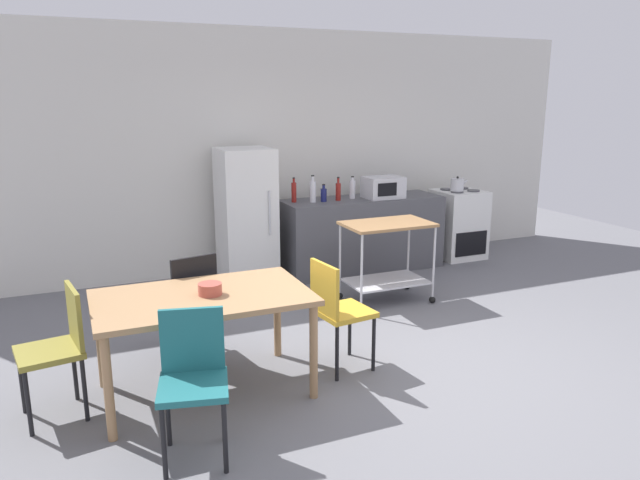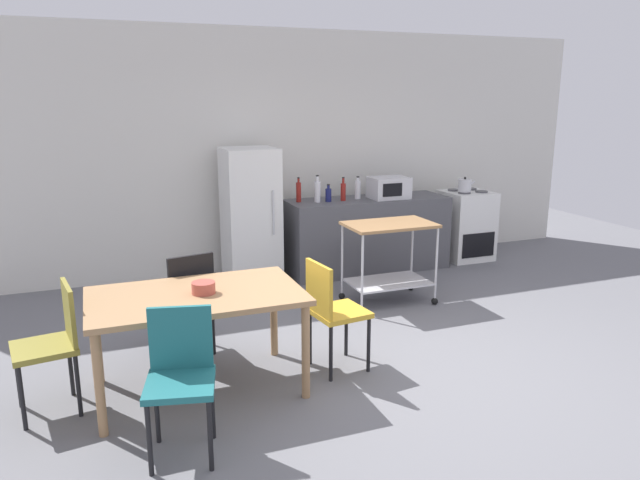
% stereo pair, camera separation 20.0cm
% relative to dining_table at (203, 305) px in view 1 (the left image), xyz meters
% --- Properties ---
extents(ground_plane, '(12.00, 12.00, 0.00)m').
position_rel_dining_table_xyz_m(ground_plane, '(1.60, -0.21, -0.67)').
color(ground_plane, slate).
extents(back_wall, '(8.40, 0.12, 2.90)m').
position_rel_dining_table_xyz_m(back_wall, '(1.60, 2.99, 0.78)').
color(back_wall, silver).
rests_on(back_wall, ground_plane).
extents(kitchen_counter, '(2.00, 0.64, 0.90)m').
position_rel_dining_table_xyz_m(kitchen_counter, '(2.50, 2.39, -0.22)').
color(kitchen_counter, '#4C4C51').
rests_on(kitchen_counter, ground_plane).
extents(dining_table, '(1.50, 0.90, 0.75)m').
position_rel_dining_table_xyz_m(dining_table, '(0.00, 0.00, 0.00)').
color(dining_table, '#A37A51').
rests_on(dining_table, ground_plane).
extents(chair_black, '(0.48, 0.48, 0.89)m').
position_rel_dining_table_xyz_m(chair_black, '(0.03, 0.65, -0.15)').
color(chair_black, black).
rests_on(chair_black, ground_plane).
extents(chair_olive, '(0.46, 0.46, 0.89)m').
position_rel_dining_table_xyz_m(chair_olive, '(-0.96, 0.07, -0.15)').
color(chair_olive, olive).
rests_on(chair_olive, ground_plane).
extents(chair_teal, '(0.48, 0.48, 0.89)m').
position_rel_dining_table_xyz_m(chair_teal, '(-0.23, -0.73, -0.15)').
color(chair_teal, '#1E666B').
rests_on(chair_teal, ground_plane).
extents(chair_mustard, '(0.45, 0.45, 0.89)m').
position_rel_dining_table_xyz_m(chair_mustard, '(1.03, -0.04, -0.15)').
color(chair_mustard, gold).
rests_on(chair_mustard, ground_plane).
extents(stove_oven, '(0.60, 0.61, 0.92)m').
position_rel_dining_table_xyz_m(stove_oven, '(3.95, 2.41, -0.22)').
color(stove_oven, white).
rests_on(stove_oven, ground_plane).
extents(refrigerator, '(0.60, 0.63, 1.55)m').
position_rel_dining_table_xyz_m(refrigerator, '(1.06, 2.49, 0.10)').
color(refrigerator, white).
rests_on(refrigerator, ground_plane).
extents(kitchen_cart, '(0.91, 0.57, 0.85)m').
position_rel_dining_table_xyz_m(kitchen_cart, '(2.19, 1.22, -0.10)').
color(kitchen_cart, olive).
rests_on(kitchen_cart, ground_plane).
extents(bottle_vinegar, '(0.06, 0.06, 0.29)m').
position_rel_dining_table_xyz_m(bottle_vinegar, '(1.63, 2.46, 0.35)').
color(bottle_vinegar, maroon).
rests_on(bottle_vinegar, kitchen_counter).
extents(bottle_soy_sauce, '(0.07, 0.07, 0.32)m').
position_rel_dining_table_xyz_m(bottle_soy_sauce, '(1.84, 2.38, 0.36)').
color(bottle_soy_sauce, silver).
rests_on(bottle_soy_sauce, kitchen_counter).
extents(bottle_sesame_oil, '(0.07, 0.07, 0.21)m').
position_rel_dining_table_xyz_m(bottle_sesame_oil, '(1.97, 2.37, 0.31)').
color(bottle_sesame_oil, navy).
rests_on(bottle_sesame_oil, kitchen_counter).
extents(bottle_olive_oil, '(0.06, 0.06, 0.28)m').
position_rel_dining_table_xyz_m(bottle_olive_oil, '(2.16, 2.37, 0.34)').
color(bottle_olive_oil, maroon).
rests_on(bottle_olive_oil, kitchen_counter).
extents(bottle_sparkling_water, '(0.07, 0.07, 0.27)m').
position_rel_dining_table_xyz_m(bottle_sparkling_water, '(2.38, 2.42, 0.35)').
color(bottle_sparkling_water, silver).
rests_on(bottle_sparkling_water, kitchen_counter).
extents(microwave, '(0.46, 0.35, 0.26)m').
position_rel_dining_table_xyz_m(microwave, '(2.75, 2.31, 0.36)').
color(microwave, silver).
rests_on(microwave, kitchen_counter).
extents(fruit_bowl, '(0.17, 0.17, 0.08)m').
position_rel_dining_table_xyz_m(fruit_bowl, '(0.05, -0.02, 0.12)').
color(fruit_bowl, '#B24C3F').
rests_on(fruit_bowl, dining_table).
extents(kettle, '(0.24, 0.17, 0.19)m').
position_rel_dining_table_xyz_m(kettle, '(3.84, 2.31, 0.33)').
color(kettle, silver).
rests_on(kettle, stove_oven).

